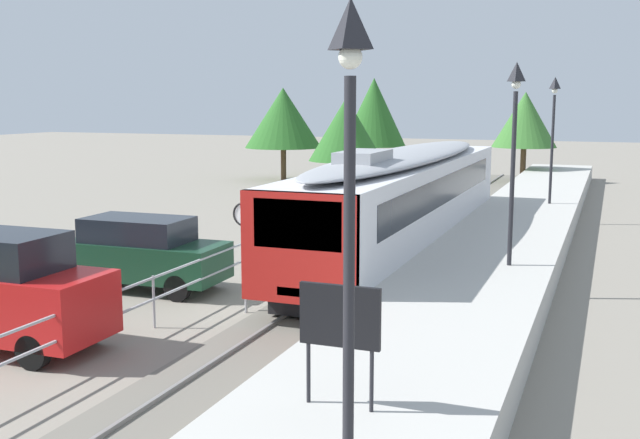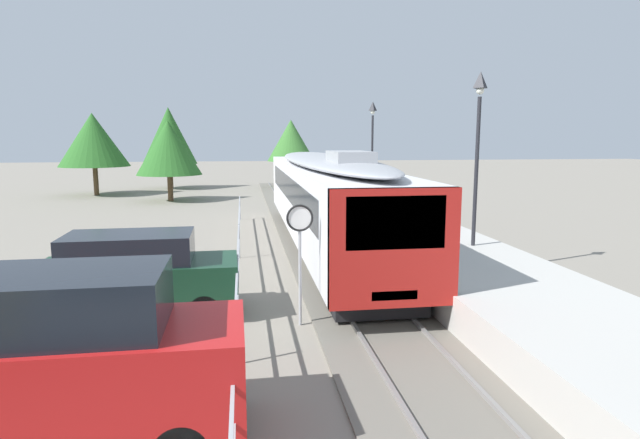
{
  "view_description": "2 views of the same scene",
  "coord_description": "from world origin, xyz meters",
  "px_view_note": "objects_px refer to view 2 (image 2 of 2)",
  "views": [
    {
      "loc": [
        6.5,
        -2.59,
        5.26
      ],
      "look_at": [
        -1.0,
        16.79,
        2.0
      ],
      "focal_mm": 42.61,
      "sensor_mm": 36.0,
      "label": 1
    },
    {
      "loc": [
        -3.12,
        2.49,
        4.25
      ],
      "look_at": [
        -1.0,
        16.79,
        2.0
      ],
      "focal_mm": 29.31,
      "sensor_mm": 36.0,
      "label": 2
    }
  ],
  "objects_px": {
    "speed_limit_sign": "(300,234)",
    "parked_van_red": "(55,360)",
    "commuter_train": "(325,194)",
    "platform_lamp_mid_platform": "(478,126)",
    "platform_lamp_far_end": "(372,132)",
    "parked_suv_dark_green": "(137,274)"
  },
  "relations": [
    {
      "from": "commuter_train",
      "to": "speed_limit_sign",
      "type": "relative_size",
      "value": 6.8
    },
    {
      "from": "commuter_train",
      "to": "parked_suv_dark_green",
      "type": "relative_size",
      "value": 4.1
    },
    {
      "from": "platform_lamp_mid_platform",
      "to": "parked_van_red",
      "type": "xyz_separation_m",
      "value": [
        -9.73,
        -8.19,
        -3.33
      ]
    },
    {
      "from": "platform_lamp_far_end",
      "to": "platform_lamp_mid_platform",
      "type": "bearing_deg",
      "value": -90.0
    },
    {
      "from": "speed_limit_sign",
      "to": "parked_van_red",
      "type": "bearing_deg",
      "value": -131.4
    },
    {
      "from": "platform_lamp_far_end",
      "to": "parked_suv_dark_green",
      "type": "height_order",
      "value": "platform_lamp_far_end"
    },
    {
      "from": "parked_suv_dark_green",
      "to": "speed_limit_sign",
      "type": "bearing_deg",
      "value": -16.91
    },
    {
      "from": "commuter_train",
      "to": "parked_van_red",
      "type": "distance_m",
      "value": 13.84
    },
    {
      "from": "platform_lamp_mid_platform",
      "to": "commuter_train",
      "type": "bearing_deg",
      "value": 132.59
    },
    {
      "from": "platform_lamp_mid_platform",
      "to": "platform_lamp_far_end",
      "type": "height_order",
      "value": "same"
    },
    {
      "from": "platform_lamp_mid_platform",
      "to": "parked_van_red",
      "type": "height_order",
      "value": "platform_lamp_mid_platform"
    },
    {
      "from": "parked_suv_dark_green",
      "to": "commuter_train",
      "type": "bearing_deg",
      "value": 51.66
    },
    {
      "from": "commuter_train",
      "to": "platform_lamp_mid_platform",
      "type": "height_order",
      "value": "platform_lamp_mid_platform"
    },
    {
      "from": "speed_limit_sign",
      "to": "commuter_train",
      "type": "bearing_deg",
      "value": 77.21
    },
    {
      "from": "commuter_train",
      "to": "parked_van_red",
      "type": "xyz_separation_m",
      "value": [
        -5.68,
        -12.6,
        -0.85
      ]
    },
    {
      "from": "commuter_train",
      "to": "speed_limit_sign",
      "type": "xyz_separation_m",
      "value": [
        -1.88,
        -8.29,
        -0.02
      ]
    },
    {
      "from": "parked_van_red",
      "to": "parked_suv_dark_green",
      "type": "relative_size",
      "value": 1.06
    },
    {
      "from": "platform_lamp_mid_platform",
      "to": "platform_lamp_far_end",
      "type": "bearing_deg",
      "value": 90.0
    },
    {
      "from": "parked_van_red",
      "to": "parked_suv_dark_green",
      "type": "height_order",
      "value": "parked_van_red"
    },
    {
      "from": "platform_lamp_mid_platform",
      "to": "speed_limit_sign",
      "type": "relative_size",
      "value": 1.91
    },
    {
      "from": "platform_lamp_mid_platform",
      "to": "parked_van_red",
      "type": "distance_m",
      "value": 13.14
    },
    {
      "from": "commuter_train",
      "to": "parked_van_red",
      "type": "relative_size",
      "value": 3.87
    }
  ]
}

